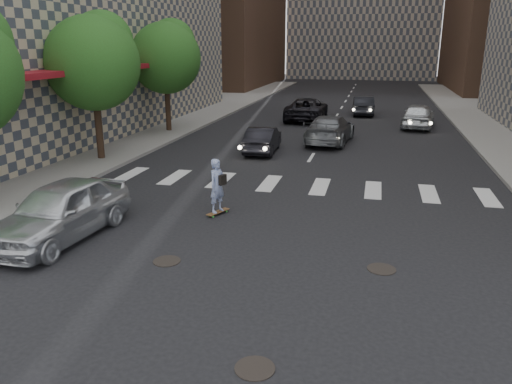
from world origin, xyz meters
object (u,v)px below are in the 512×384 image
tree_b (95,59)px  silver_sedan (60,211)px  tree_c (167,55)px  traffic_car_e (363,106)px  traffic_car_d (418,115)px  traffic_car_a (263,140)px  traffic_car_b (330,129)px  traffic_car_c (307,109)px  skateboarder (217,186)px

tree_b → silver_sedan: 10.67m
tree_c → traffic_car_e: 16.09m
traffic_car_d → traffic_car_e: size_ratio=1.10×
traffic_car_a → traffic_car_e: size_ratio=0.92×
traffic_car_d → traffic_car_b: bearing=59.5°
tree_b → traffic_car_d: size_ratio=1.40×
traffic_car_c → traffic_car_d: size_ratio=1.21×
traffic_car_a → traffic_car_c: 11.37m
tree_b → skateboarder: 10.47m
traffic_car_b → traffic_car_d: bearing=-122.8°
skateboarder → silver_sedan: (-3.66, -2.97, -0.14)m
tree_b → traffic_car_c: size_ratio=1.15×
skateboarder → traffic_car_e: 25.15m
traffic_car_c → traffic_car_d: traffic_car_d is taller
tree_c → traffic_car_e: size_ratio=1.54×
silver_sedan → tree_c: bearing=107.6°
traffic_car_b → traffic_car_e: size_ratio=1.22×
traffic_car_d → traffic_car_c: bearing=-4.5°
tree_c → traffic_car_a: 9.15m
tree_b → traffic_car_b: size_ratio=1.26×
tree_c → skateboarder: tree_c is taller
tree_c → traffic_car_d: (15.03, 5.25, -3.84)m
silver_sedan → traffic_car_e: silver_sedan is taller
skateboarder → traffic_car_a: bearing=118.2°
traffic_car_a → traffic_car_b: (3.05, 3.29, 0.11)m
traffic_car_a → traffic_car_c: size_ratio=0.69×
silver_sedan → traffic_car_b: silver_sedan is taller
silver_sedan → traffic_car_d: bearing=68.3°
traffic_car_e → tree_c: bearing=39.0°
silver_sedan → traffic_car_e: size_ratio=1.12×
traffic_car_c → traffic_car_e: 5.41m
traffic_car_a → traffic_car_b: traffic_car_b is taller
traffic_car_a → traffic_car_b: 4.49m
traffic_car_c → tree_b: bearing=62.4°
skateboarder → traffic_car_b: bearing=103.7°
silver_sedan → tree_b: bearing=118.0°
skateboarder → traffic_car_e: size_ratio=0.43×
tree_b → skateboarder: bearing=-39.0°
traffic_car_c → traffic_car_d: bearing=167.2°
tree_b → traffic_car_a: (6.90, 3.51, -4.00)m
tree_b → traffic_car_b: 12.66m
tree_b → traffic_car_d: (15.03, 13.25, -3.84)m
traffic_car_d → traffic_car_e: bearing=-48.3°
traffic_car_b → traffic_car_d: (5.07, 6.46, 0.04)m
skateboarder → traffic_car_d: skateboarder is taller
tree_c → traffic_car_d: tree_c is taller
tree_c → traffic_car_a: (6.90, -4.49, -4.00)m
traffic_car_a → traffic_car_e: traffic_car_e is taller
tree_c → traffic_car_c: size_ratio=1.15×
tree_c → skateboarder: 16.50m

